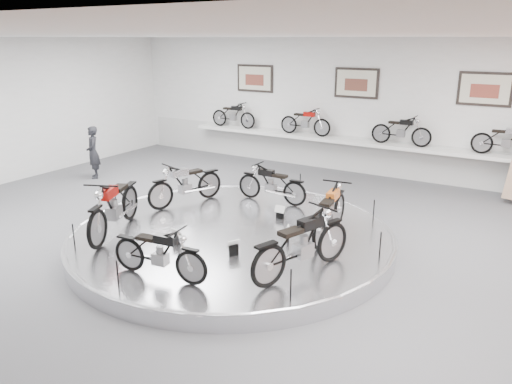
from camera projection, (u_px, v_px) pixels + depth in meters
The scene contains 21 objects.
floor at pixel (223, 249), 9.78m from camera, with size 16.00×16.00×0.00m, color #4D4D4F.
ceiling at pixel (219, 36), 8.60m from camera, with size 16.00×16.00×0.00m, color white.
wall_back at pixel (355, 107), 14.91m from camera, with size 16.00×16.00×0.00m, color white.
dado_band at pixel (352, 154), 15.33m from camera, with size 15.68×0.04×1.10m, color #BCBCBA.
display_platform at pixel (232, 237), 9.98m from camera, with size 6.40×6.40×0.30m, color silver.
platform_rim at pixel (232, 232), 9.95m from camera, with size 6.40×6.40×0.10m, color #B2B2BA.
shelf at pixel (350, 141), 14.97m from camera, with size 11.00×0.55×0.10m, color silver.
poster_left at pixel (255, 78), 16.40m from camera, with size 1.35×0.06×0.88m, color beige.
poster_center at pixel (356, 83), 14.68m from camera, with size 1.35×0.06×0.88m, color beige.
poster_right at pixel (485, 89), 12.95m from camera, with size 1.35×0.06×0.88m, color beige.
shelf_bike_a at pixel (233, 117), 16.92m from camera, with size 1.22×0.42×0.73m, color black, non-canonical shape.
shelf_bike_b at pixel (305, 123), 15.58m from camera, with size 1.22×0.42×0.73m, color #8D0B07, non-canonical shape.
shelf_bike_c at pixel (401, 132), 14.10m from camera, with size 1.22×0.42×0.73m, color black, non-canonical shape.
shelf_bike_d at pixel (506, 142), 12.77m from camera, with size 1.22×0.42×0.73m, color #B9B8BD, non-canonical shape.
bike_a at pixel (330, 211), 9.54m from camera, with size 1.70×0.60×1.00m, color #BD591B, non-canonical shape.
bike_b at pixel (272, 184), 11.54m from camera, with size 1.51×0.53×0.89m, color black, non-canonical shape.
bike_c at pixel (186, 183), 11.40m from camera, with size 1.67×0.59×0.98m, color #B9B8BD, non-canonical shape.
bike_d at pixel (114, 206), 9.65m from camera, with size 1.92×0.68×1.13m, color #8D0B07, non-canonical shape.
bike_e at pixel (159, 252), 7.86m from camera, with size 1.48×0.52×0.87m, color black, non-canonical shape.
bike_f at pixel (302, 243), 7.97m from camera, with size 1.82×0.64×1.07m, color black, non-canonical shape.
visitor at pixel (93, 152), 14.59m from camera, with size 0.56×0.37×1.53m, color black.
Camera 1 is at (5.21, -7.38, 3.97)m, focal length 35.00 mm.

